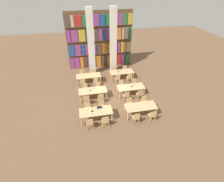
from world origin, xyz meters
name	(u,v)px	position (x,y,z in m)	size (l,w,h in m)	color
ground_plane	(111,96)	(0.00, 0.00, 0.00)	(40.00, 40.00, 0.00)	brown
bookshelf_bank	(100,42)	(0.01, 5.70, 2.61)	(6.39, 0.35, 5.50)	brown
pillar_left	(91,43)	(-1.02, 4.22, 3.00)	(0.56, 0.56, 6.00)	beige
pillar_center	(113,42)	(1.02, 4.22, 3.00)	(0.56, 0.56, 6.00)	beige
reading_table_0	(96,112)	(-1.51, -2.46, 0.67)	(2.14, 0.95, 0.75)	tan
chair_0	(90,123)	(-2.00, -3.21, 0.49)	(0.42, 0.40, 0.90)	tan
chair_1	(88,108)	(-2.00, -1.70, 0.49)	(0.42, 0.40, 0.90)	tan
chair_2	(105,121)	(-1.03, -3.21, 0.49)	(0.42, 0.40, 0.90)	tan
chair_3	(102,106)	(-1.03, -1.70, 0.49)	(0.42, 0.40, 0.90)	tan
desk_lamp_0	(92,107)	(-1.74, -2.44, 1.09)	(0.14, 0.14, 0.50)	black
laptop	(99,107)	(-1.25, -2.18, 0.79)	(0.32, 0.22, 0.21)	silver
reading_table_1	(141,107)	(1.51, -2.55, 0.67)	(2.14, 0.95, 0.75)	tan
chair_4	(136,118)	(0.95, -3.31, 0.49)	(0.42, 0.40, 0.90)	tan
chair_5	(129,103)	(0.95, -1.79, 0.49)	(0.42, 0.40, 0.90)	tan
chair_6	(152,115)	(2.06, -3.31, 0.49)	(0.42, 0.40, 0.90)	tan
chair_7	(144,102)	(2.06, -1.79, 0.49)	(0.42, 0.40, 0.90)	tan
reading_table_2	(93,91)	(-1.46, 0.02, 0.67)	(2.14, 0.95, 0.75)	tan
chair_8	(87,100)	(-1.99, -0.74, 0.49)	(0.42, 0.40, 0.90)	tan
chair_9	(85,89)	(-1.99, 0.78, 0.49)	(0.42, 0.40, 0.90)	tan
chair_10	(101,98)	(-0.94, -0.74, 0.49)	(0.42, 0.40, 0.90)	tan
chair_11	(98,87)	(-0.94, 0.78, 0.49)	(0.42, 0.40, 0.90)	tan
desk_lamp_1	(90,87)	(-1.64, 0.06, 1.05)	(0.14, 0.14, 0.46)	black
reading_table_3	(131,88)	(1.55, -0.07, 0.67)	(2.14, 0.95, 0.75)	tan
chair_12	(126,96)	(0.99, -0.83, 0.49)	(0.42, 0.40, 0.90)	tan
chair_13	(121,85)	(0.99, 0.69, 0.49)	(0.42, 0.40, 0.90)	tan
chair_14	(140,94)	(2.05, -0.83, 0.49)	(0.42, 0.40, 0.90)	tan
chair_15	(134,84)	(2.05, 0.69, 0.49)	(0.42, 0.40, 0.90)	tan
desk_lamp_2	(132,83)	(1.65, -0.05, 1.05)	(0.14, 0.14, 0.45)	black
reading_table_4	(89,76)	(-1.56, 2.47, 0.67)	(2.14, 0.95, 0.75)	tan
chair_16	(83,83)	(-2.12, 1.71, 0.49)	(0.42, 0.40, 0.90)	tan
chair_17	(82,75)	(-2.12, 3.23, 0.49)	(0.42, 0.40, 0.90)	tan
chair_18	(96,82)	(-1.02, 1.71, 0.49)	(0.42, 0.40, 0.90)	tan
chair_19	(94,73)	(-1.02, 3.23, 0.49)	(0.42, 0.40, 0.90)	tan
reading_table_5	(122,72)	(1.49, 2.61, 0.67)	(2.14, 0.95, 0.75)	tan
chair_20	(118,79)	(0.93, 1.85, 0.49)	(0.42, 0.40, 0.90)	tan
chair_21	(114,71)	(0.93, 3.36, 0.49)	(0.42, 0.40, 0.90)	tan
chair_22	(129,77)	(1.99, 1.85, 0.49)	(0.42, 0.40, 0.90)	tan
chair_23	(125,70)	(1.99, 3.36, 0.49)	(0.42, 0.40, 0.90)	tan
desk_lamp_3	(118,69)	(1.13, 2.58, 1.06)	(0.14, 0.14, 0.47)	black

